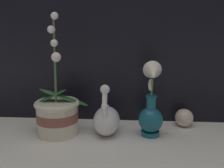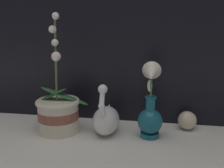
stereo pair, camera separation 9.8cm
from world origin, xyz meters
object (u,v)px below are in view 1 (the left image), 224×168
blue_vase (151,108)px  glass_sphere (184,118)px  swan_figurine (107,119)px  orchid_potted_plant (57,113)px

blue_vase → glass_sphere: (0.14, 0.11, -0.07)m
swan_figurine → blue_vase: blue_vase is taller
orchid_potted_plant → glass_sphere: size_ratio=6.12×
swan_figurine → orchid_potted_plant: bearing=-176.4°
orchid_potted_plant → glass_sphere: orchid_potted_plant is taller
orchid_potted_plant → glass_sphere: 0.51m
glass_sphere → orchid_potted_plant: bearing=-167.9°
blue_vase → glass_sphere: 0.19m
blue_vase → swan_figurine: bearing=175.4°
swan_figurine → glass_sphere: bearing=17.0°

